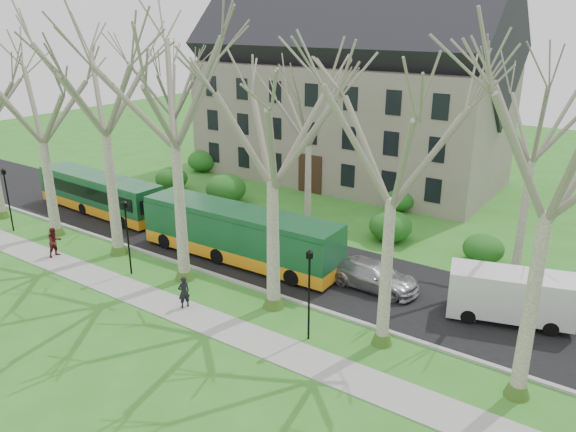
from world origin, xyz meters
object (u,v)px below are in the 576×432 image
object	(u,v)px
bus_follow	(239,234)
pedestrian_b	(55,242)
bus_lead	(100,193)
sedan	(373,275)
van_a	(510,297)
pedestrian_a	(184,292)

from	to	relation	value
bus_follow	pedestrian_b	xyz separation A→B (m)	(-9.51, -6.00, -0.72)
bus_lead	bus_follow	distance (m)	13.97
sedan	pedestrian_b	size ratio (longest dim) A/B	2.78
bus_follow	sedan	distance (m)	8.41
bus_lead	van_a	world-z (taller)	bus_lead
van_a	pedestrian_b	bearing A→B (deg)	-179.07
pedestrian_a	pedestrian_b	xyz separation A→B (m)	(-10.97, 0.16, 0.08)
bus_follow	sedan	size ratio (longest dim) A/B	2.56
pedestrian_a	pedestrian_b	size ratio (longest dim) A/B	0.91
bus_lead	sedan	xyz separation A→B (m)	(22.23, 0.36, -0.72)
bus_follow	van_a	world-z (taller)	bus_follow
sedan	pedestrian_b	world-z (taller)	pedestrian_b
sedan	pedestrian_a	bearing A→B (deg)	137.90
bus_lead	bus_follow	size ratio (longest dim) A/B	0.89
sedan	pedestrian_a	xyz separation A→B (m)	(-6.83, -7.32, 0.09)
bus_follow	van_a	bearing A→B (deg)	5.32
sedan	van_a	bearing A→B (deg)	-84.12
pedestrian_a	pedestrian_b	world-z (taller)	pedestrian_b
sedan	van_a	distance (m)	6.94
van_a	bus_lead	bearing A→B (deg)	165.35
bus_follow	pedestrian_b	distance (m)	11.27
van_a	pedestrian_a	bearing A→B (deg)	-166.52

